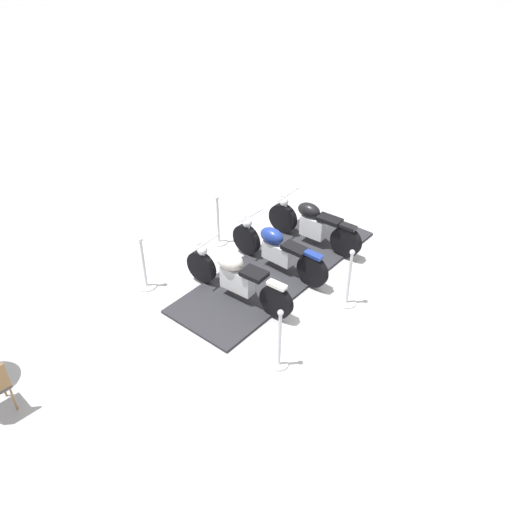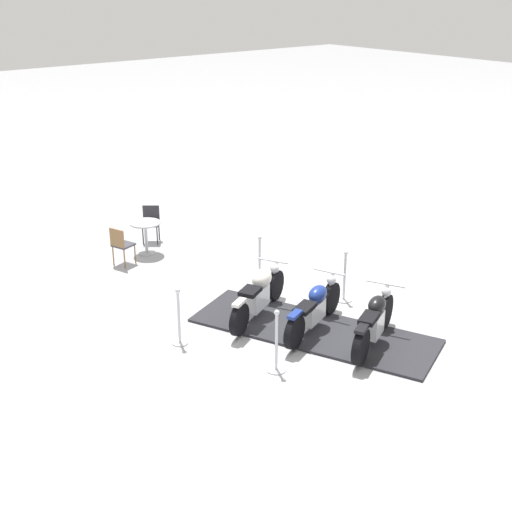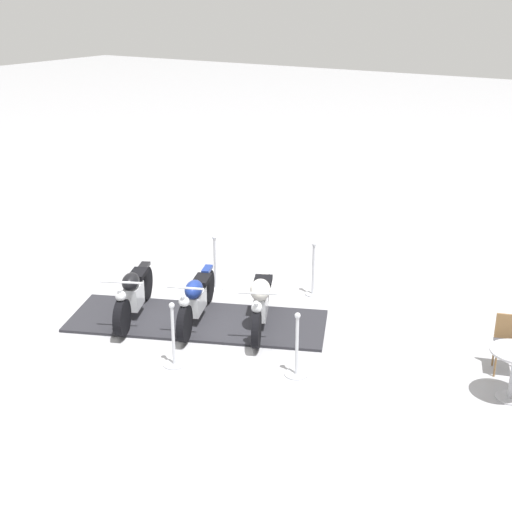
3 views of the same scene
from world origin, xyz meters
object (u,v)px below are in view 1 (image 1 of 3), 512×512
at_px(stanchion_right_mid, 218,228).
at_px(stanchion_right_rear, 145,272).
at_px(motorcycle_black, 313,224).
at_px(motorcycle_cream, 235,274).
at_px(stanchion_left_rear, 279,346).
at_px(stanchion_left_mid, 348,287).
at_px(motorcycle_navy, 277,248).

distance_m(stanchion_right_mid, stanchion_right_rear, 1.89).
xyz_separation_m(motorcycle_black, stanchion_right_rear, (-3.36, 0.19, -0.18)).
relative_size(motorcycle_black, motorcycle_cream, 0.95).
distance_m(motorcycle_cream, stanchion_left_rear, 1.73).
xyz_separation_m(stanchion_right_mid, stanchion_right_rear, (-1.75, -0.73, -0.02)).
bearing_deg(stanchion_left_rear, stanchion_left_mid, 22.83).
xyz_separation_m(motorcycle_black, stanchion_left_rear, (-2.19, -2.58, -0.10)).
bearing_deg(motorcycle_navy, motorcycle_black, -89.36).
distance_m(motorcycle_navy, stanchion_left_mid, 1.54).
height_order(motorcycle_black, motorcycle_cream, motorcycle_black).
bearing_deg(motorcycle_navy, stanchion_right_mid, 1.19).
relative_size(motorcycle_navy, stanchion_right_mid, 1.94).
bearing_deg(motorcycle_black, stanchion_right_rear, 61.34).
bearing_deg(stanchion_right_mid, motorcycle_cream, -105.04).
distance_m(motorcycle_navy, stanchion_right_mid, 1.47).
bearing_deg(motorcycle_black, stanchion_left_rear, 114.19).
distance_m(motorcycle_black, motorcycle_cream, 2.26).
bearing_deg(stanchion_right_mid, motorcycle_navy, -67.14).
bearing_deg(motorcycle_black, stanchion_left_mid, 140.95).
relative_size(motorcycle_cream, stanchion_right_mid, 1.93).
bearing_deg(motorcycle_cream, stanchion_left_mid, -147.19).
xyz_separation_m(stanchion_right_mid, stanchion_left_mid, (1.16, -2.77, 0.02)).
bearing_deg(stanchion_left_rear, stanchion_right_mid, 80.59).
relative_size(stanchion_right_mid, stanchion_right_rear, 1.02).
relative_size(stanchion_right_mid, stanchion_left_mid, 0.96).
relative_size(stanchion_right_mid, stanchion_left_rear, 0.99).
bearing_deg(stanchion_right_mid, motorcycle_black, -29.80).
bearing_deg(stanchion_right_rear, motorcycle_cream, -39.48).
distance_m(stanchion_right_rear, stanchion_left_mid, 3.55).
bearing_deg(motorcycle_cream, motorcycle_black, -93.87).
xyz_separation_m(motorcycle_black, motorcycle_cream, (-2.09, -0.86, 0.04)).
bearing_deg(motorcycle_navy, motorcycle_cream, 90.61).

